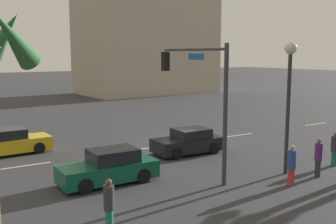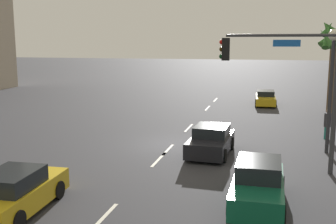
{
  "view_description": "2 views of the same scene",
  "coord_description": "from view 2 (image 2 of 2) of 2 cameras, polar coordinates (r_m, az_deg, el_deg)",
  "views": [
    {
      "loc": [
        14.19,
        20.32,
        5.59
      ],
      "look_at": [
        1.71,
        0.61,
        2.19
      ],
      "focal_mm": 42.6,
      "sensor_mm": 36.0,
      "label": 1
    },
    {
      "loc": [
        21.21,
        4.95,
        5.54
      ],
      "look_at": [
        2.54,
        0.35,
        2.24
      ],
      "focal_mm": 43.94,
      "sensor_mm": 36.0,
      "label": 2
    }
  ],
  "objects": [
    {
      "name": "lane_stripe_5",
      "position": [
        13.61,
        -9.06,
        -14.38
      ],
      "size": [
        2.44,
        0.14,
        0.01
      ],
      "primitive_type": "cube",
      "color": "silver",
      "rests_on": "ground_plane"
    },
    {
      "name": "streetlamp",
      "position": [
        21.68,
        21.8,
        5.77
      ],
      "size": [
        0.56,
        0.56,
        6.14
      ],
      "color": "#2D2D33",
      "rests_on": "ground_plane"
    },
    {
      "name": "lane_stripe_0",
      "position": [
        39.91,
        6.6,
        1.7
      ],
      "size": [
        2.46,
        0.14,
        0.01
      ],
      "primitive_type": "cube",
      "color": "silver",
      "rests_on": "ground_plane"
    },
    {
      "name": "car_2",
      "position": [
        20.59,
        5.97,
        -4.05
      ],
      "size": [
        4.05,
        2.09,
        1.41
      ],
      "color": "black",
      "rests_on": "ground_plane"
    },
    {
      "name": "lane_stripe_4",
      "position": [
        19.69,
        -1.29,
        -6.59
      ],
      "size": [
        2.49,
        0.14,
        0.01
      ],
      "primitive_type": "cube",
      "color": "silver",
      "rests_on": "ground_plane"
    },
    {
      "name": "pedestrian_2",
      "position": [
        25.23,
        21.22,
        -1.53
      ],
      "size": [
        0.54,
        0.54,
        1.73
      ],
      "color": "#1E7266",
      "rests_on": "ground_plane"
    },
    {
      "name": "lane_stripe_3",
      "position": [
        21.38,
        -0.01,
        -5.27
      ],
      "size": [
        2.24,
        0.14,
        0.01
      ],
      "primitive_type": "cube",
      "color": "silver",
      "rests_on": "ground_plane"
    },
    {
      "name": "ground_plane",
      "position": [
        22.48,
        0.7,
        -4.54
      ],
      "size": [
        220.0,
        220.0,
        0.0
      ],
      "primitive_type": "plane",
      "color": "#333338"
    },
    {
      "name": "car_3",
      "position": [
        14.57,
        -20.32,
        -10.45
      ],
      "size": [
        4.29,
        1.94,
        1.45
      ],
      "color": "gold",
      "rests_on": "ground_plane"
    },
    {
      "name": "lane_stripe_2",
      "position": [
        26.76,
        2.89,
        -2.21
      ],
      "size": [
        2.51,
        0.14,
        0.01
      ],
      "primitive_type": "cube",
      "color": "silver",
      "rests_on": "ground_plane"
    },
    {
      "name": "traffic_signal",
      "position": [
        17.95,
        17.17,
        4.72
      ],
      "size": [
        0.42,
        4.91,
        6.05
      ],
      "color": "#38383D",
      "rests_on": "ground_plane"
    },
    {
      "name": "car_1",
      "position": [
        14.68,
        12.39,
        -9.83
      ],
      "size": [
        4.29,
        1.84,
        1.5
      ],
      "color": "#0F5138",
      "rests_on": "ground_plane"
    },
    {
      "name": "palm_tree_0",
      "position": [
        31.89,
        22.05,
        8.39
      ],
      "size": [
        2.65,
        2.55,
        6.72
      ],
      "color": "brown",
      "rests_on": "ground_plane"
    },
    {
      "name": "lane_stripe_1",
      "position": [
        34.8,
        5.5,
        0.54
      ],
      "size": [
        2.53,
        0.14,
        0.01
      ],
      "primitive_type": "cube",
      "color": "silver",
      "rests_on": "ground_plane"
    },
    {
      "name": "car_0",
      "position": [
        37.44,
        13.37,
        1.87
      ],
      "size": [
        4.35,
        1.89,
        1.25
      ],
      "color": "gold",
      "rests_on": "ground_plane"
    },
    {
      "name": "palm_tree_2",
      "position": [
        34.96,
        22.06,
        8.86
      ],
      "size": [
        2.53,
        2.53,
        7.6
      ],
      "color": "brown",
      "rests_on": "ground_plane"
    }
  ]
}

